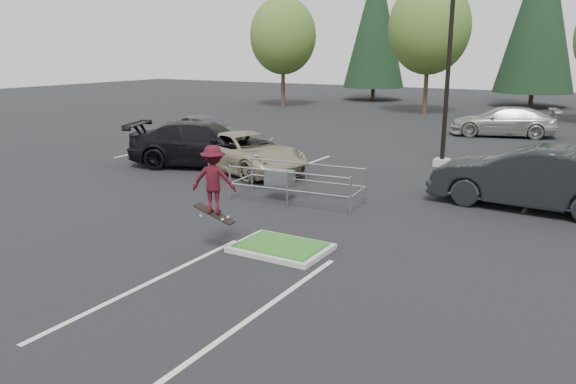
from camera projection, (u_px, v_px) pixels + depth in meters
The scene contains 15 objects.
ground at pixel (281, 250), 13.45m from camera, with size 120.00×120.00×0.00m, color black.
grass_median at pixel (281, 247), 13.43m from camera, with size 2.20×1.60×0.16m.
stall_lines at pixel (339, 191), 19.15m from camera, with size 22.62×17.60×0.01m.
light_pole at pixel (449, 53), 22.10m from camera, with size 0.70×0.60×10.12m.
decid_a at pixel (283, 38), 46.02m from camera, with size 5.44×5.44×8.91m.
decid_b at pixel (429, 30), 40.41m from camera, with size 5.89×5.89×9.64m.
conif_a at pixel (375, 23), 51.98m from camera, with size 5.72×5.72×13.00m.
conif_b at pixel (540, 9), 45.32m from camera, with size 6.38×6.38×14.50m.
cart_corral at pixel (284, 178), 17.71m from camera, with size 4.20×1.81×1.16m.
skateboarder at pixel (213, 180), 12.76m from camera, with size 1.15×0.93×1.79m.
car_l_tan at pixel (245, 152), 22.00m from camera, with size 2.56×5.55×1.54m, color gray.
car_l_black at pixel (203, 144), 23.01m from camera, with size 2.55×6.26×1.82m, color black.
car_l_grey at pixel (205, 129), 28.53m from camera, with size 1.78×4.42×1.51m, color #505158.
car_r_charc at pixel (530, 178), 16.84m from camera, with size 1.99×5.71×1.88m, color black.
car_far_silver at pixel (504, 121), 31.05m from camera, with size 2.28×5.61×1.63m, color #A9A8A4.
Camera 1 is at (6.60, -10.84, 4.67)m, focal length 35.00 mm.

